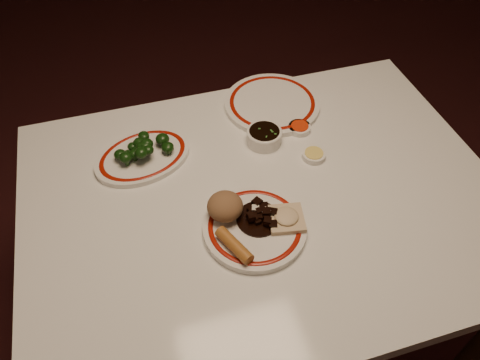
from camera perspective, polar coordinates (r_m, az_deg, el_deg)
The scene contains 13 objects.
ground at distance 1.82m, azimuth 2.03°, elevation -17.31°, with size 7.00×7.00×0.00m, color black.
dining_table at distance 1.25m, azimuth 2.83°, elevation -4.58°, with size 1.20×0.90×0.75m.
main_plate at distance 1.10m, azimuth 1.80°, elevation -5.82°, with size 0.29×0.29×0.02m.
rice_mound at distance 1.09m, azimuth -1.83°, elevation -3.22°, with size 0.09×0.09×0.06m, color brown.
spring_roll at distance 1.05m, azimuth -0.71°, elevation -7.95°, with size 0.03×0.03×0.10m, color #AB6A2A.
fried_wonton at distance 1.10m, azimuth 5.66°, elevation -4.61°, with size 0.10×0.10×0.02m.
stirfry_heap at distance 1.10m, azimuth 2.55°, elevation -4.33°, with size 0.11×0.11×0.03m.
broccoli_plate at distance 1.29m, azimuth -11.74°, elevation 2.84°, with size 0.31×0.29×0.02m.
broccoli_pile at distance 1.27m, azimuth -11.61°, elevation 3.86°, with size 0.16×0.11×0.05m.
soy_bowl at distance 1.30m, azimuth 2.96°, elevation 5.30°, with size 0.10×0.10×0.04m.
sweet_sour_dish at distance 1.35m, azimuth 7.27°, elevation 6.32°, with size 0.06×0.06×0.02m.
mustard_dish at distance 1.28m, azimuth 8.97°, elevation 3.02°, with size 0.06×0.06×0.02m.
far_plate at distance 1.43m, azimuth 3.94°, elevation 9.31°, with size 0.38×0.38×0.02m.
Camera 1 is at (-0.28, -0.71, 1.65)m, focal length 35.00 mm.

